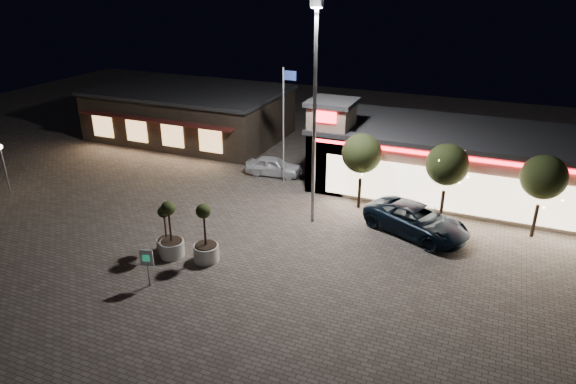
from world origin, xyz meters
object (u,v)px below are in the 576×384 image
at_px(planter_mid, 171,239).
at_px(white_sedan, 274,166).
at_px(valet_sign, 147,261).
at_px(planter_left, 166,238).
at_px(pickup_truck, 416,220).

bearing_deg(planter_mid, white_sedan, 89.54).
height_order(planter_mid, valet_sign, planter_mid).
height_order(white_sedan, planter_left, planter_left).
bearing_deg(valet_sign, pickup_truck, 43.78).
relative_size(planter_left, planter_mid, 0.85).
bearing_deg(valet_sign, planter_left, 110.13).
relative_size(white_sedan, planter_left, 1.53).
xyz_separation_m(pickup_truck, planter_mid, (-11.23, -7.44, 0.13)).
distance_m(white_sedan, planter_mid, 12.61).
height_order(planter_left, valet_sign, planter_left).
xyz_separation_m(white_sedan, planter_mid, (-0.10, -12.61, 0.27)).
bearing_deg(pickup_truck, planter_mid, 147.57).
height_order(white_sedan, valet_sign, valet_sign).
relative_size(pickup_truck, valet_sign, 3.11).
bearing_deg(planter_left, white_sedan, 87.14).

